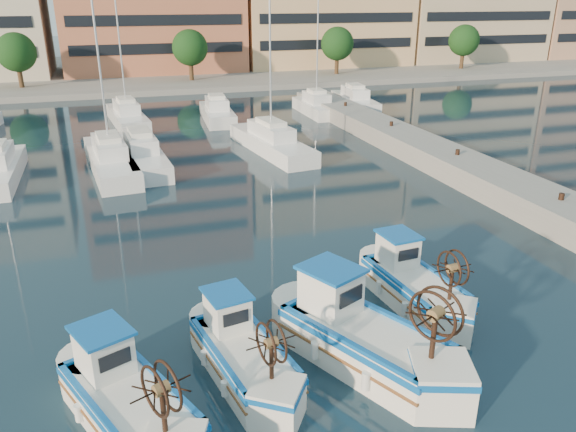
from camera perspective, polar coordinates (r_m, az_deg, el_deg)
The scene contains 7 objects.
ground at distance 16.87m, azimuth 5.73°, elevation -13.54°, with size 300.00×300.00×0.00m, color #1B3546.
quay at distance 29.29m, azimuth 23.19°, elevation 1.69°, with size 3.00×60.00×1.20m, color gray.
yacht_marina at distance 41.01m, azimuth -13.08°, elevation 8.07°, with size 36.45×23.17×11.50m.
fishing_boat_a at distance 14.46m, azimuth -16.09°, elevation -17.42°, with size 3.32×4.61×2.77m.
fishing_boat_b at distance 15.59m, azimuth -4.67°, elevation -13.55°, with size 2.37×4.29×2.60m.
fishing_boat_c at distance 16.01m, azimuth 7.49°, elevation -11.92°, with size 3.99×5.34×3.22m.
fishing_boat_d at distance 19.27m, azimuth 12.56°, elevation -6.62°, with size 2.11×4.40×2.69m.
Camera 1 is at (-5.80, -12.56, 9.65)m, focal length 35.00 mm.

